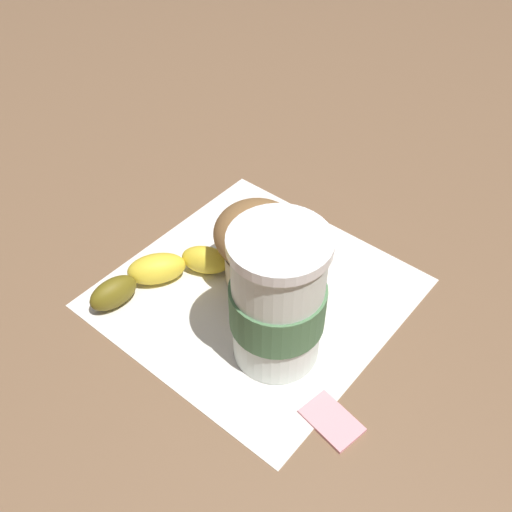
{
  "coord_description": "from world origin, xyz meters",
  "views": [
    {
      "loc": [
        -0.32,
        0.24,
        0.45
      ],
      "look_at": [
        0.0,
        0.0,
        0.05
      ],
      "focal_mm": 42.0,
      "sensor_mm": 36.0,
      "label": 1
    }
  ],
  "objects_px": {
    "banana": "(159,273)",
    "sugar_packet": "(332,420)",
    "coffee_cup": "(278,300)",
    "muffin": "(257,242)"
  },
  "relations": [
    {
      "from": "sugar_packet",
      "to": "coffee_cup",
      "type": "bearing_deg",
      "value": -5.86
    },
    {
      "from": "muffin",
      "to": "banana",
      "type": "height_order",
      "value": "muffin"
    },
    {
      "from": "coffee_cup",
      "to": "muffin",
      "type": "bearing_deg",
      "value": -26.48
    },
    {
      "from": "muffin",
      "to": "sugar_packet",
      "type": "height_order",
      "value": "muffin"
    },
    {
      "from": "banana",
      "to": "sugar_packet",
      "type": "height_order",
      "value": "banana"
    },
    {
      "from": "banana",
      "to": "coffee_cup",
      "type": "bearing_deg",
      "value": -162.61
    },
    {
      "from": "banana",
      "to": "sugar_packet",
      "type": "bearing_deg",
      "value": -171.38
    },
    {
      "from": "coffee_cup",
      "to": "sugar_packet",
      "type": "xyz_separation_m",
      "value": [
        -0.09,
        0.01,
        -0.07
      ]
    },
    {
      "from": "coffee_cup",
      "to": "banana",
      "type": "bearing_deg",
      "value": 17.39
    },
    {
      "from": "coffee_cup",
      "to": "muffin",
      "type": "distance_m",
      "value": 0.09
    }
  ]
}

